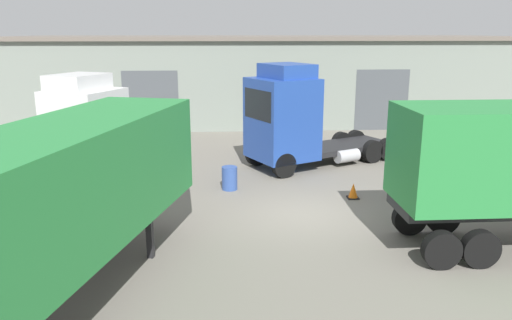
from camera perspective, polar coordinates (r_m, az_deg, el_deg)
The scene contains 8 objects.
ground_plane at distance 16.37m, azimuth 5.64°, elevation -6.25°, with size 60.00×60.00×0.00m, color slate.
warehouse_building at distance 33.82m, azimuth 0.71°, elevation 9.37°, with size 31.45×9.48×5.48m.
tractor_unit_white at distance 21.02m, azimuth -19.86°, elevation 3.20°, with size 6.99×4.95×4.19m.
tractor_unit_blue at distance 21.37m, azimuth 4.17°, elevation 4.57°, with size 7.19×5.25×4.48m.
container_trailer_white at distance 11.19m, azimuth -21.18°, elevation -3.53°, with size 4.79×9.42×3.91m.
gravel_pile at distance 25.75m, azimuth 25.31°, elevation 2.25°, with size 3.29×3.29×1.86m.
oil_drum at distance 18.73m, azimuth -3.04°, elevation -2.08°, with size 0.58×0.58×0.88m.
traffic_cone at distance 18.11m, azimuth 11.04°, elevation -3.54°, with size 0.40×0.40×0.55m.
Camera 1 is at (-2.57, -15.10, 5.79)m, focal length 35.00 mm.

